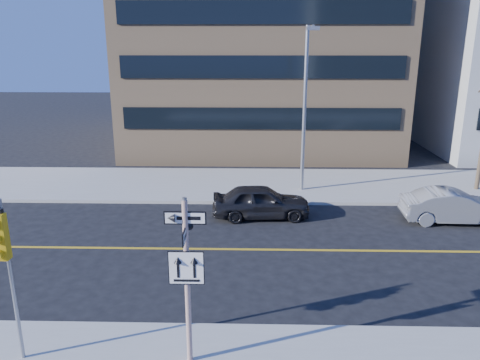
{
  "coord_description": "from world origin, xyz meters",
  "views": [
    {
      "loc": [
        1.42,
        -11.89,
        7.39
      ],
      "look_at": [
        1.02,
        4.0,
        2.69
      ],
      "focal_mm": 35.0,
      "sensor_mm": 36.0,
      "label": 1
    }
  ],
  "objects_px": {
    "parked_car_a": "(261,201)",
    "streetlight_a": "(305,99)",
    "parked_car_b": "(454,206)",
    "traffic_signal": "(3,250)",
    "sign_pole": "(187,273)"
  },
  "relations": [
    {
      "from": "parked_car_b",
      "to": "streetlight_a",
      "type": "height_order",
      "value": "streetlight_a"
    },
    {
      "from": "sign_pole",
      "to": "streetlight_a",
      "type": "relative_size",
      "value": 0.51
    },
    {
      "from": "sign_pole",
      "to": "traffic_signal",
      "type": "bearing_deg",
      "value": -177.89
    },
    {
      "from": "traffic_signal",
      "to": "streetlight_a",
      "type": "distance_m",
      "value": 15.72
    },
    {
      "from": "sign_pole",
      "to": "traffic_signal",
      "type": "height_order",
      "value": "sign_pole"
    },
    {
      "from": "parked_car_a",
      "to": "streetlight_a",
      "type": "height_order",
      "value": "streetlight_a"
    },
    {
      "from": "traffic_signal",
      "to": "parked_car_b",
      "type": "relative_size",
      "value": 0.94
    },
    {
      "from": "parked_car_a",
      "to": "traffic_signal",
      "type": "bearing_deg",
      "value": 145.68
    },
    {
      "from": "parked_car_a",
      "to": "streetlight_a",
      "type": "relative_size",
      "value": 0.53
    },
    {
      "from": "sign_pole",
      "to": "parked_car_b",
      "type": "xyz_separation_m",
      "value": [
        10.01,
        9.51,
        -1.74
      ]
    },
    {
      "from": "parked_car_b",
      "to": "streetlight_a",
      "type": "relative_size",
      "value": 0.53
    },
    {
      "from": "traffic_signal",
      "to": "parked_car_a",
      "type": "relative_size",
      "value": 0.95
    },
    {
      "from": "parked_car_a",
      "to": "parked_car_b",
      "type": "xyz_separation_m",
      "value": [
        8.15,
        -0.39,
        -0.02
      ]
    },
    {
      "from": "parked_car_b",
      "to": "streetlight_a",
      "type": "bearing_deg",
      "value": 60.33
    },
    {
      "from": "parked_car_b",
      "to": "parked_car_a",
      "type": "bearing_deg",
      "value": 89.67
    }
  ]
}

